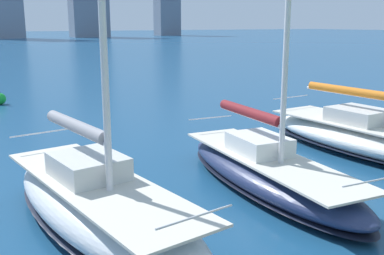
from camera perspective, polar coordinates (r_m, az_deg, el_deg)
name	(u,v)px	position (r m, az deg, el deg)	size (l,w,h in m)	color
sailboat_orange	(369,137)	(18.64, 21.53, -1.10)	(3.23, 9.64, 12.32)	white
sailboat_maroon	(267,169)	(13.86, 9.50, -5.21)	(3.21, 8.64, 11.81)	navy
sailboat_grey	(98,202)	(11.20, -11.82, -9.25)	(3.43, 8.55, 13.01)	silver
channel_buoy	(0,99)	(30.48, -23.18, 3.38)	(0.70, 0.70, 1.40)	green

